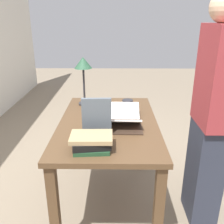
{
  "coord_description": "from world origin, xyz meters",
  "views": [
    {
      "loc": [
        -1.76,
        -0.05,
        1.51
      ],
      "look_at": [
        -0.01,
        -0.03,
        0.84
      ],
      "focal_mm": 40.0,
      "sensor_mm": 36.0,
      "label": 1
    }
  ],
  "objects_px": {
    "open_book": "(118,119)",
    "book_standing_upright": "(97,117)",
    "coffee_mug": "(128,105)",
    "person_reader": "(211,121)",
    "reading_lamp": "(83,67)",
    "book_stack_tall": "(92,142)"
  },
  "relations": [
    {
      "from": "book_stack_tall",
      "to": "book_standing_upright",
      "type": "distance_m",
      "value": 0.21
    },
    {
      "from": "book_standing_upright",
      "to": "reading_lamp",
      "type": "bearing_deg",
      "value": 11.24
    },
    {
      "from": "open_book",
      "to": "person_reader",
      "type": "distance_m",
      "value": 0.67
    },
    {
      "from": "reading_lamp",
      "to": "person_reader",
      "type": "xyz_separation_m",
      "value": [
        -0.52,
        -0.96,
        -0.28
      ]
    },
    {
      "from": "reading_lamp",
      "to": "coffee_mug",
      "type": "xyz_separation_m",
      "value": [
        -0.15,
        -0.38,
        -0.3
      ]
    },
    {
      "from": "open_book",
      "to": "book_stack_tall",
      "type": "xyz_separation_m",
      "value": [
        -0.42,
        0.16,
        0.02
      ]
    },
    {
      "from": "open_book",
      "to": "book_standing_upright",
      "type": "bearing_deg",
      "value": 149.02
    },
    {
      "from": "person_reader",
      "to": "coffee_mug",
      "type": "bearing_deg",
      "value": -123.05
    },
    {
      "from": "open_book",
      "to": "coffee_mug",
      "type": "bearing_deg",
      "value": -17.44
    },
    {
      "from": "open_book",
      "to": "book_standing_upright",
      "type": "height_order",
      "value": "book_standing_upright"
    },
    {
      "from": "coffee_mug",
      "to": "book_standing_upright",
      "type": "bearing_deg",
      "value": 154.75
    },
    {
      "from": "open_book",
      "to": "person_reader",
      "type": "relative_size",
      "value": 0.27
    },
    {
      "from": "person_reader",
      "to": "book_standing_upright",
      "type": "bearing_deg",
      "value": -82.17
    },
    {
      "from": "reading_lamp",
      "to": "coffee_mug",
      "type": "height_order",
      "value": "reading_lamp"
    },
    {
      "from": "coffee_mug",
      "to": "person_reader",
      "type": "distance_m",
      "value": 0.69
    },
    {
      "from": "book_stack_tall",
      "to": "book_standing_upright",
      "type": "height_order",
      "value": "book_standing_upright"
    },
    {
      "from": "reading_lamp",
      "to": "coffee_mug",
      "type": "distance_m",
      "value": 0.51
    },
    {
      "from": "open_book",
      "to": "reading_lamp",
      "type": "relative_size",
      "value": 1.05
    },
    {
      "from": "reading_lamp",
      "to": "person_reader",
      "type": "relative_size",
      "value": 0.26
    },
    {
      "from": "reading_lamp",
      "to": "person_reader",
      "type": "bearing_deg",
      "value": -118.52
    },
    {
      "from": "open_book",
      "to": "book_standing_upright",
      "type": "distance_m",
      "value": 0.29
    },
    {
      "from": "book_stack_tall",
      "to": "book_standing_upright",
      "type": "xyz_separation_m",
      "value": [
        0.19,
        -0.02,
        0.08
      ]
    }
  ]
}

